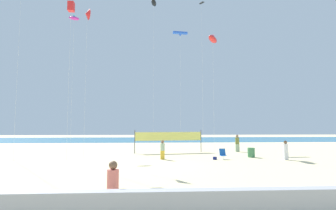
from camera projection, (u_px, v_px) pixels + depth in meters
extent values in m
plane|color=beige|center=(149.00, 165.00, 18.65)|extent=(120.00, 120.00, 0.00)
cube|color=teal|center=(152.00, 139.00, 52.69)|extent=(120.00, 20.00, 0.01)
cube|color=#A8A8AD|center=(142.00, 206.00, 7.63)|extent=(28.00, 0.44, 0.93)
cube|color=gold|center=(113.00, 201.00, 8.39)|extent=(0.37, 0.22, 0.77)
cylinder|color=#EA7260|center=(113.00, 179.00, 8.45)|extent=(0.39, 0.39, 0.64)
sphere|color=brown|center=(113.00, 165.00, 8.49)|extent=(0.29, 0.29, 0.29)
cube|color=#19727A|center=(124.00, 207.00, 8.41)|extent=(0.17, 0.10, 0.36)
cylinder|color=#2D2D33|center=(124.00, 197.00, 8.43)|extent=(0.18, 0.18, 0.30)
sphere|color=beige|center=(124.00, 191.00, 8.45)|extent=(0.13, 0.13, 0.13)
cube|color=white|center=(286.00, 155.00, 21.44)|extent=(0.35, 0.21, 0.73)
cylinder|color=white|center=(286.00, 147.00, 21.49)|extent=(0.37, 0.37, 0.60)
sphere|color=brown|center=(285.00, 142.00, 21.53)|extent=(0.27, 0.27, 0.27)
cube|color=gold|center=(163.00, 155.00, 21.76)|extent=(0.35, 0.21, 0.74)
cylinder|color=#99B28C|center=(163.00, 147.00, 21.82)|extent=(0.37, 0.37, 0.61)
sphere|color=brown|center=(163.00, 142.00, 21.85)|extent=(0.27, 0.27, 0.27)
cube|color=#99B28C|center=(237.00, 148.00, 28.06)|extent=(0.41, 0.24, 0.85)
cylinder|color=olive|center=(237.00, 141.00, 28.12)|extent=(0.43, 0.43, 0.70)
sphere|color=#997051|center=(237.00, 136.00, 28.17)|extent=(0.31, 0.31, 0.31)
cube|color=#1959B2|center=(223.00, 156.00, 21.69)|extent=(0.52, 0.48, 0.03)
cube|color=#1959B2|center=(222.00, 152.00, 22.00)|extent=(0.52, 0.23, 0.57)
cylinder|color=silver|center=(224.00, 158.00, 21.54)|extent=(0.03, 0.03, 0.32)
cylinder|color=silver|center=(223.00, 157.00, 21.82)|extent=(0.03, 0.03, 0.32)
cylinder|color=#3F7F4C|center=(251.00, 152.00, 23.21)|extent=(0.64, 0.64, 0.85)
cylinder|color=#4C4C51|center=(135.00, 142.00, 26.40)|extent=(0.08, 0.08, 2.40)
cylinder|color=#4C4C51|center=(201.00, 141.00, 27.93)|extent=(0.08, 0.08, 2.40)
cube|color=#EAE566|center=(169.00, 136.00, 27.21)|extent=(7.14, 1.14, 0.90)
cube|color=navy|center=(215.00, 158.00, 21.52)|extent=(0.31, 0.15, 0.25)
cylinder|color=silver|center=(19.00, 32.00, 22.07)|extent=(0.01, 0.01, 21.83)
cylinder|color=silver|center=(180.00, 89.00, 36.10)|extent=(0.01, 0.01, 16.21)
cylinder|color=blue|center=(180.00, 33.00, 36.75)|extent=(2.14, 0.66, 0.41)
sphere|color=blue|center=(180.00, 35.00, 36.73)|extent=(0.25, 0.25, 0.25)
cylinder|color=silver|center=(69.00, 81.00, 21.93)|extent=(0.01, 0.01, 13.33)
cube|color=red|center=(71.00, 7.00, 22.47)|extent=(0.54, 0.54, 0.83)
cylinder|color=silver|center=(85.00, 84.00, 23.74)|extent=(0.01, 0.01, 13.47)
cone|color=red|center=(87.00, 14.00, 24.29)|extent=(0.81, 1.09, 1.05)
cylinder|color=silver|center=(154.00, 73.00, 36.50)|extent=(0.01, 0.01, 20.80)
ellipsoid|color=black|center=(154.00, 3.00, 37.33)|extent=(0.97, 1.97, 0.71)
cube|color=purple|center=(154.00, 1.00, 37.36)|extent=(0.37, 0.06, 0.47)
cylinder|color=silver|center=(214.00, 96.00, 25.54)|extent=(0.01, 0.01, 11.66)
ellipsoid|color=red|center=(213.00, 39.00, 26.01)|extent=(1.48, 1.78, 0.72)
cube|color=pink|center=(213.00, 37.00, 26.03)|extent=(0.34, 0.06, 0.43)
cylinder|color=silver|center=(202.00, 76.00, 28.02)|extent=(0.01, 0.01, 16.64)
pyramid|color=black|center=(201.00, 2.00, 28.69)|extent=(0.63, 0.62, 0.31)
cylinder|color=silver|center=(72.00, 83.00, 31.20)|extent=(0.01, 0.01, 16.25)
ellipsoid|color=#D833A5|center=(74.00, 18.00, 31.86)|extent=(1.34, 0.52, 0.64)
cube|color=#26BFCC|center=(74.00, 17.00, 31.87)|extent=(0.25, 0.06, 0.32)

